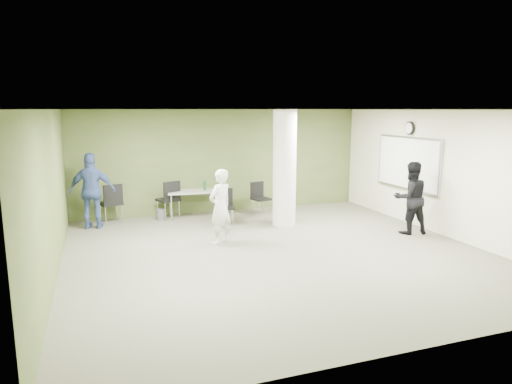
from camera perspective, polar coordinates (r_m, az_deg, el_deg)
name	(u,v)px	position (r m, az deg, el deg)	size (l,w,h in m)	color
floor	(276,253)	(9.12, 2.57, -7.58)	(8.00, 8.00, 0.00)	#545242
ceiling	(278,109)	(8.68, 2.72, 10.29)	(8.00, 8.00, 0.00)	white
wall_back	(222,161)	(12.56, -4.21, 3.88)	(8.00, 0.02, 2.80)	#44592A
wall_left	(51,196)	(8.20, -24.25, -0.45)	(0.02, 8.00, 2.80)	#44592A
wall_right_cream	(445,173)	(10.93, 22.51, 2.16)	(0.02, 8.00, 2.80)	beige
column	(284,168)	(11.00, 3.58, 2.98)	(0.56, 0.56, 2.80)	silver
whiteboard	(407,163)	(11.78, 18.39, 3.44)	(0.05, 2.30, 1.30)	silver
wall_clock	(409,128)	(11.72, 18.63, 7.57)	(0.06, 0.32, 0.32)	black
folding_table	(197,192)	(11.95, -7.34, -0.05)	(1.56, 0.79, 0.97)	#999994
wastebasket	(161,214)	(11.99, -11.82, -2.76)	(0.24, 0.24, 0.27)	#4C4C4C
chair_back_left	(112,200)	(11.82, -17.58, -0.99)	(0.61, 0.61, 0.99)	black
chair_back_right	(170,197)	(11.94, -10.75, -0.57)	(0.64, 0.64, 0.99)	black
chair_table_left	(225,204)	(11.28, -3.93, -1.46)	(0.51, 0.51, 0.87)	black
chair_table_right	(259,196)	(12.31, 0.42, -0.44)	(0.52, 0.52, 0.87)	black
woman_white	(220,207)	(9.55, -4.48, -1.85)	(0.58, 0.38, 1.59)	silver
man_black	(411,198)	(10.89, 18.75, -0.70)	(0.80, 0.62, 1.65)	black
man_blue	(92,191)	(11.41, -19.79, 0.11)	(1.06, 0.44, 1.80)	#384F8C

